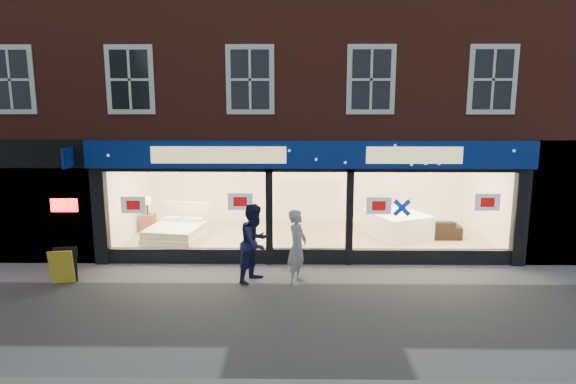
{
  "coord_description": "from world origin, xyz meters",
  "views": [
    {
      "loc": [
        -0.39,
        -10.03,
        4.46
      ],
      "look_at": [
        -0.55,
        2.5,
        2.05
      ],
      "focal_mm": 32.0,
      "sensor_mm": 36.0,
      "label": 1
    }
  ],
  "objects_px": {
    "a_board": "(63,266)",
    "pedestrian_grey": "(297,247)",
    "pedestrian_blue": "(255,243)",
    "display_bed": "(177,232)",
    "mattress_stack": "(396,224)",
    "sofa": "(427,228)"
  },
  "relations": [
    {
      "from": "a_board",
      "to": "pedestrian_grey",
      "type": "relative_size",
      "value": 0.48
    },
    {
      "from": "a_board",
      "to": "pedestrian_blue",
      "type": "xyz_separation_m",
      "value": [
        4.56,
        0.22,
        0.52
      ]
    },
    {
      "from": "display_bed",
      "to": "mattress_stack",
      "type": "height_order",
      "value": "display_bed"
    },
    {
      "from": "mattress_stack",
      "to": "sofa",
      "type": "relative_size",
      "value": 1.17
    },
    {
      "from": "sofa",
      "to": "pedestrian_grey",
      "type": "bearing_deg",
      "value": 42.87
    },
    {
      "from": "pedestrian_grey",
      "to": "pedestrian_blue",
      "type": "distance_m",
      "value": 1.02
    },
    {
      "from": "a_board",
      "to": "pedestrian_grey",
      "type": "height_order",
      "value": "pedestrian_grey"
    },
    {
      "from": "display_bed",
      "to": "pedestrian_blue",
      "type": "relative_size",
      "value": 1.11
    },
    {
      "from": "pedestrian_grey",
      "to": "display_bed",
      "type": "bearing_deg",
      "value": 71.12
    },
    {
      "from": "a_board",
      "to": "pedestrian_blue",
      "type": "relative_size",
      "value": 0.45
    },
    {
      "from": "sofa",
      "to": "pedestrian_blue",
      "type": "bearing_deg",
      "value": 35.68
    },
    {
      "from": "pedestrian_grey",
      "to": "pedestrian_blue",
      "type": "bearing_deg",
      "value": 104.86
    },
    {
      "from": "pedestrian_grey",
      "to": "a_board",
      "type": "bearing_deg",
      "value": 112.69
    },
    {
      "from": "mattress_stack",
      "to": "sofa",
      "type": "height_order",
      "value": "mattress_stack"
    },
    {
      "from": "display_bed",
      "to": "pedestrian_grey",
      "type": "distance_m",
      "value": 4.71
    },
    {
      "from": "sofa",
      "to": "a_board",
      "type": "xyz_separation_m",
      "value": [
        -9.59,
        -3.75,
        0.04
      ]
    },
    {
      "from": "display_bed",
      "to": "a_board",
      "type": "xyz_separation_m",
      "value": [
        -2.01,
        -3.14,
        0.03
      ]
    },
    {
      "from": "display_bed",
      "to": "pedestrian_grey",
      "type": "height_order",
      "value": "pedestrian_grey"
    },
    {
      "from": "mattress_stack",
      "to": "pedestrian_blue",
      "type": "bearing_deg",
      "value": -138.08
    },
    {
      "from": "sofa",
      "to": "pedestrian_blue",
      "type": "xyz_separation_m",
      "value": [
        -5.03,
        -3.53,
        0.56
      ]
    },
    {
      "from": "sofa",
      "to": "pedestrian_blue",
      "type": "distance_m",
      "value": 6.17
    },
    {
      "from": "sofa",
      "to": "mattress_stack",
      "type": "bearing_deg",
      "value": -9.03
    }
  ]
}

